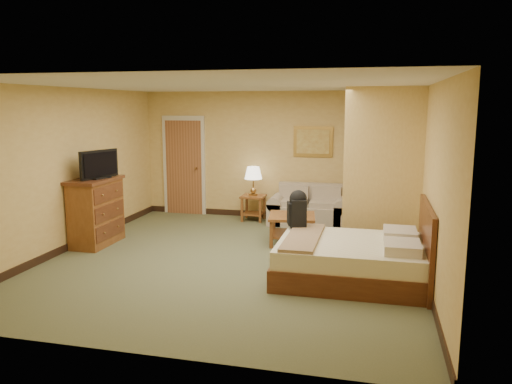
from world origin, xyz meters
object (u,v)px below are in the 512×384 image
(loveseat, at_px, (309,212))
(bed, at_px, (355,259))
(dresser, at_px, (96,211))
(coffee_table, at_px, (292,223))

(loveseat, height_order, bed, bed)
(dresser, bearing_deg, coffee_table, 14.53)
(loveseat, height_order, dresser, dresser)
(loveseat, bearing_deg, dresser, -145.42)
(bed, bearing_deg, loveseat, 108.64)
(loveseat, xyz_separation_m, bed, (1.02, -3.01, 0.03))
(dresser, relative_size, bed, 0.57)
(bed, bearing_deg, coffee_table, 125.35)
(loveseat, relative_size, dresser, 1.39)
(loveseat, bearing_deg, coffee_table, -94.07)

